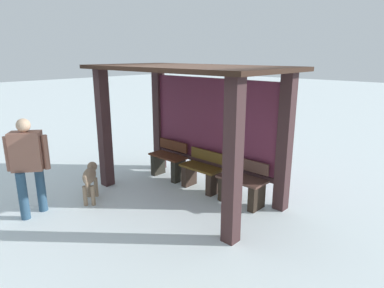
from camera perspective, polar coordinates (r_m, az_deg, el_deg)
ground_plane at (r=6.12m, az=-0.91°, el=-8.78°), size 60.00×60.00×0.00m
bus_shelter at (r=5.82m, az=0.52°, el=6.51°), size 3.51×1.88×2.30m
bench_left_inside at (r=6.88m, az=-4.05°, el=-3.13°), size 0.82×0.36×0.76m
bench_center_inside at (r=6.28m, az=1.68°, el=-5.03°), size 0.82×0.37×0.74m
bench_right_inside at (r=5.76m, az=8.59°, el=-7.13°), size 0.82×0.41×0.75m
person_walking at (r=5.69m, az=-26.34°, el=-2.51°), size 0.48×0.56×1.56m
dog at (r=6.05m, az=-17.12°, el=-5.45°), size 0.72×0.60×0.64m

